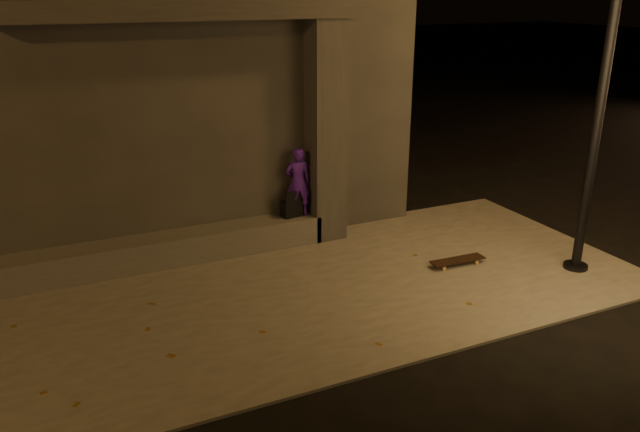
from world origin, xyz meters
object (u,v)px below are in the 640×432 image
column (325,133)px  skateboarder (298,182)px  backpack (291,207)px  skateboard (458,260)px

column → skateboarder: size_ratio=3.11×
backpack → skateboard: size_ratio=0.51×
column → backpack: 1.35m
column → skateboard: column is taller
skateboarder → column: bearing=-168.6°
column → skateboard: (1.32, -1.98, -1.72)m
column → skateboarder: (-0.50, 0.00, -0.77)m
column → skateboard: bearing=-56.3°
column → backpack: bearing=-180.0°
skateboarder → skateboard: 2.85m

